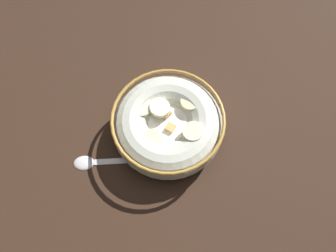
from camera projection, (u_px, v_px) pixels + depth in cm
name	position (u px, v px, depth cm)	size (l,w,h in cm)	color
ground_plane	(168.00, 134.00, 60.47)	(137.08, 137.08, 2.00)	#332116
cereal_bowl	(168.00, 125.00, 56.40)	(18.97, 18.97, 6.63)	beige
spoon	(99.00, 162.00, 57.10)	(13.82, 9.54, 0.80)	silver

